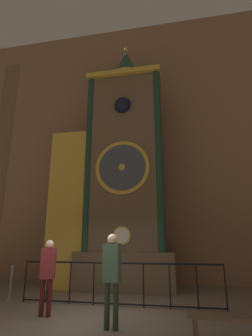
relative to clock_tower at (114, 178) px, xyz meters
name	(u,v)px	position (x,y,z in m)	size (l,w,h in m)	color
ground_plane	(82,322)	(0.28, -3.87, -4.09)	(28.00, 28.00, 0.00)	brown
cathedral_back_wall	(127,141)	(0.19, 1.56, 2.16)	(24.00, 0.32, 12.51)	#846047
clock_tower	(114,178)	(0.00, 0.00, 0.00)	(4.73, 1.79, 10.15)	brown
railing_fence	(118,281)	(0.72, -2.36, -3.47)	(5.58, 0.05, 1.11)	black
visitor_near	(48,270)	(-0.72, -3.64, -3.07)	(0.39, 0.32, 1.70)	#461518
visitor_far	(112,270)	(1.01, -4.24, -2.99)	(0.37, 0.26, 1.82)	#213427
stanchion_post	(10,289)	(-2.57, -2.26, -3.78)	(0.28, 0.28, 0.97)	gray
visitor_bench	(228,323)	(3.17, -4.51, -3.77)	(1.40, 0.40, 0.44)	brown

